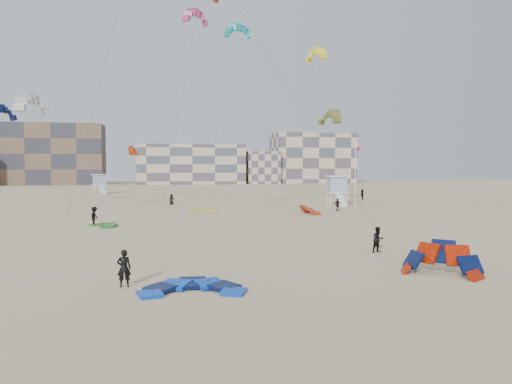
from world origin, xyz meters
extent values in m
plane|color=#D5B98E|center=(0.00, 0.00, 0.00)|extent=(320.00, 320.00, 0.00)
imported|color=black|center=(-3.04, -1.65, 0.87)|extent=(0.64, 0.43, 1.73)
imported|color=black|center=(12.40, 4.37, 0.83)|extent=(0.93, 0.80, 1.65)
imported|color=black|center=(-7.00, 23.23, 0.88)|extent=(0.97, 1.29, 1.77)
imported|color=black|center=(20.59, 32.62, 0.78)|extent=(0.88, 0.95, 1.57)
imported|color=black|center=(0.98, 46.84, 0.78)|extent=(0.78, 0.53, 1.55)
imported|color=black|center=(32.04, 51.23, 0.85)|extent=(0.82, 1.65, 1.70)
cylinder|color=#3F3F3F|center=(-6.15, 19.00, 11.56)|extent=(5.94, 4.15, 21.13)
cylinder|color=#3F3F3F|center=(9.49, 15.78, 12.18)|extent=(6.76, 21.46, 22.38)
cylinder|color=#3F3F3F|center=(-11.21, 31.95, 6.52)|extent=(6.15, 1.61, 11.06)
cylinder|color=#3F3F3F|center=(2.29, 47.01, 13.50)|extent=(4.35, 3.51, 25.00)
cylinder|color=#3F3F3F|center=(20.46, 35.25, 6.51)|extent=(3.26, 8.94, 11.04)
cylinder|color=#3F3F3F|center=(26.35, 48.93, 11.51)|extent=(7.88, 4.37, 21.03)
cylinder|color=#3F3F3F|center=(-20.84, 45.39, 6.61)|extent=(0.91, 1.24, 11.23)
cylinder|color=#3F3F3F|center=(9.79, 58.22, 14.86)|extent=(6.75, 6.67, 27.73)
cylinder|color=#3F3F3F|center=(-4.76, 58.46, 4.50)|extent=(0.18, 6.57, 7.02)
cube|color=white|center=(23.49, 40.44, 1.92)|extent=(3.27, 3.27, 0.14)
cube|color=#8FAAC3|center=(23.49, 40.44, 3.01)|extent=(2.68, 2.68, 2.05)
cube|color=white|center=(23.49, 40.44, 4.12)|extent=(3.38, 3.38, 0.16)
cube|color=white|center=(23.49, 37.68, 0.92)|extent=(1.45, 3.03, 1.70)
cube|color=white|center=(-11.85, 77.62, 1.79)|extent=(3.34, 3.34, 0.13)
cube|color=#8FAAC3|center=(-11.85, 77.62, 2.81)|extent=(2.75, 2.75, 1.91)
cube|color=white|center=(-11.85, 77.62, 3.84)|extent=(3.46, 3.46, 0.15)
cube|color=white|center=(-11.85, 75.04, 0.86)|extent=(1.71, 2.87, 1.58)
cylinder|color=white|center=(23.69, 34.57, 4.11)|extent=(0.10, 0.10, 8.22)
cube|color=#B31738|center=(24.00, 34.57, 7.70)|extent=(0.62, 0.02, 0.41)
cube|color=brown|center=(-30.00, 134.00, 9.00)|extent=(28.00, 14.00, 18.00)
cube|color=beige|center=(10.00, 130.00, 6.00)|extent=(32.00, 16.00, 12.00)
cube|color=beige|center=(50.00, 132.00, 8.00)|extent=(26.00, 14.00, 16.00)
cube|color=beige|center=(32.00, 128.00, 5.00)|extent=(10.00, 10.00, 10.00)
camera|label=1|loc=(-1.75, -25.01, 5.55)|focal=35.00mm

